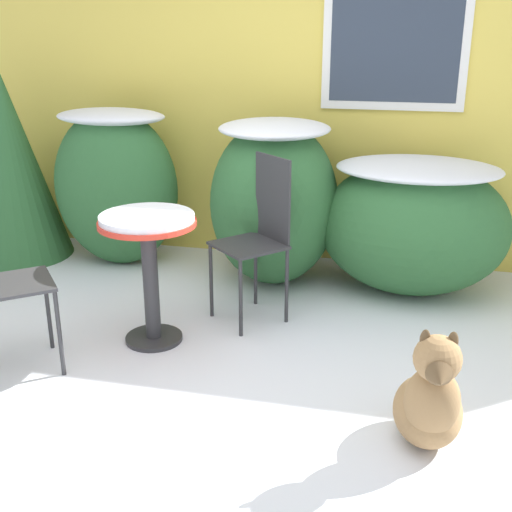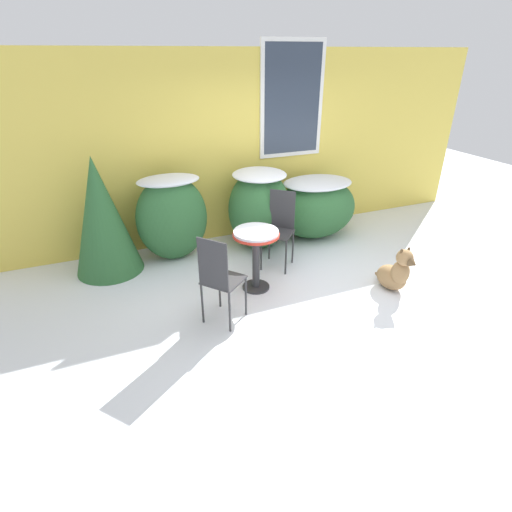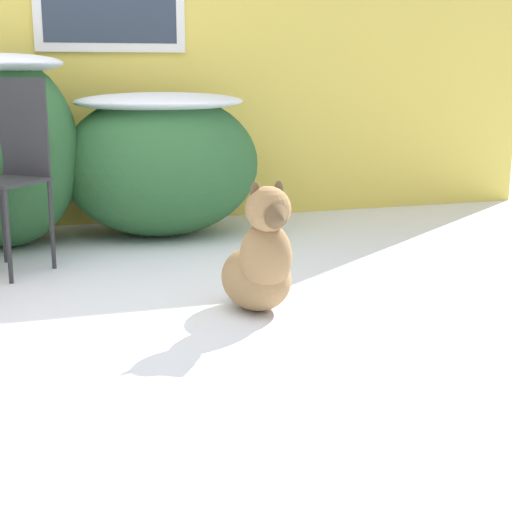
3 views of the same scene
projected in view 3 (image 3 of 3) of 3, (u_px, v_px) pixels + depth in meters
name	position (u px, v px, depth m)	size (l,w,h in m)	color
ground_plane	(38.00, 318.00, 3.54)	(16.00, 16.00, 0.00)	white
house_wall	(16.00, 20.00, 5.26)	(8.00, 0.10, 2.87)	#DBC14C
shrub_middle	(4.00, 146.00, 4.84)	(0.92, 0.93, 1.19)	#2D6033
shrub_right	(161.00, 160.00, 5.19)	(1.31, 0.97, 0.95)	#2D6033
patio_chair_near_table	(11.00, 166.00, 4.27)	(0.54, 0.54, 1.05)	#2D2D30
dog	(260.00, 263.00, 3.57)	(0.33, 0.63, 0.62)	#937047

